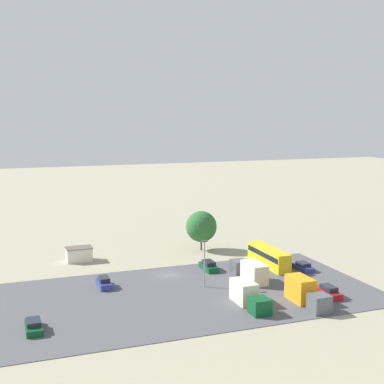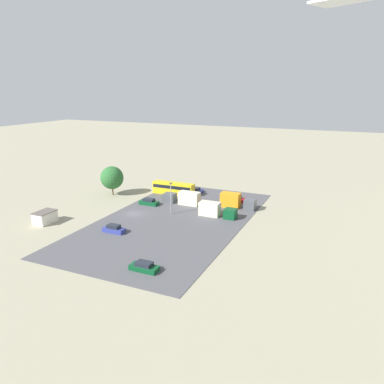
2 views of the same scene
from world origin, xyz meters
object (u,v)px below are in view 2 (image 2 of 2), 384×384
Objects in this scene: parked_car_0 at (236,199)px; parked_truck_2 at (215,210)px; parked_car_4 at (149,202)px; parked_car_2 at (195,190)px; bus at (173,188)px; parked_truck_0 at (184,198)px; parked_car_1 at (144,267)px; shed_building at (45,217)px; parked_truck_1 at (236,201)px; parked_car_3 at (114,229)px.

parked_car_0 is 12.85m from parked_truck_2.
parked_car_0 is at bearing 121.40° from parked_car_4.
parked_car_2 is at bearing 159.01° from parked_car_4.
bus reaches higher than parked_truck_0.
parked_truck_0 is at bearing -164.72° from parked_car_1.
parked_car_0 is at bearing -57.01° from parked_truck_0.
parked_truck_0 is (7.30, -11.24, 0.79)m from parked_car_0.
parked_car_0 is (-31.58, 32.54, -0.54)m from shed_building.
bus reaches higher than parked_car_0.
parked_truck_0 is at bearing -117.66° from parked_truck_2.
parked_truck_1 reaches higher than shed_building.
parked_truck_1 reaches higher than parked_car_3.
parked_car_0 is (-0.52, 17.50, -1.06)m from bus.
bus is at bearing 173.40° from parked_car_4.
parked_truck_1 is at bearing -34.42° from parked_car_3.
parked_car_0 is at bearing -163.03° from parked_truck_1.
bus is 1.38× the size of parked_truck_1.
parked_car_0 is 21.99m from parked_car_4.
parked_truck_2 is (1.34, 18.03, 0.75)m from parked_car_4.
parked_truck_0 is (-24.28, 21.30, 0.25)m from shed_building.
parked_truck_1 is (8.68, 14.45, 1.01)m from parked_car_2.
parked_car_2 is at bearing -4.82° from parked_car_3.
parked_car_0 is 1.08× the size of parked_car_2.
parked_truck_2 reaches higher than parked_car_3.
bus is 20.78m from parked_truck_2.
parked_truck_2 is (12.28, 16.76, -0.32)m from bus.
bus is 1.37× the size of parked_truck_2.
parked_truck_2 is at bearing 53.77° from bus.
parked_car_0 is 0.55× the size of parked_truck_1.
parked_car_3 is (-1.35, 16.73, -0.54)m from shed_building.
parked_car_0 is 13.43m from parked_truck_0.
parked_truck_0 is (11.03, 1.70, 0.88)m from parked_car_2.
parked_car_4 is at bearing -6.60° from bus.
parked_truck_2 is (-17.42, 15.06, 0.75)m from parked_car_3.
parked_car_4 is 0.57× the size of parked_truck_2.
shed_building reaches higher than parked_car_3.
shed_building is at bearing -108.25° from parked_car_1.
parked_truck_2 reaches higher than parked_car_1.
parked_truck_0 is 12.97m from parked_truck_1.
parked_car_3 is at bearing 8.97° from parked_car_4.
parked_truck_2 is (16.53, 12.20, 0.83)m from parked_car_2.
parked_car_2 is at bearing -143.57° from parked_truck_2.
parked_truck_0 reaches higher than parked_car_1.
shed_building is 32.33m from parked_car_1.
shed_building is 40.38m from parked_car_2.
parked_car_2 is at bearing 132.97° from bus.
parked_car_3 is at bearing 3.27° from bus.
parked_truck_0 is at bearing -79.56° from parked_truck_1.
parked_car_3 reaches higher than parked_car_1.
parked_truck_2 is (5.50, 10.50, -0.05)m from parked_truck_0.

